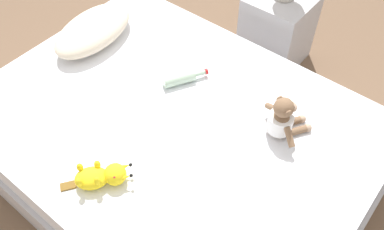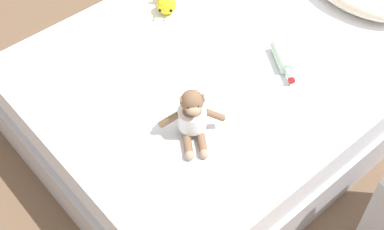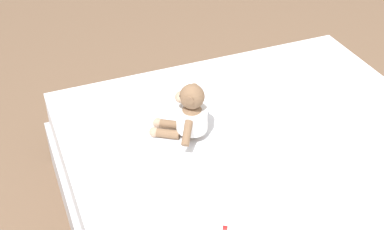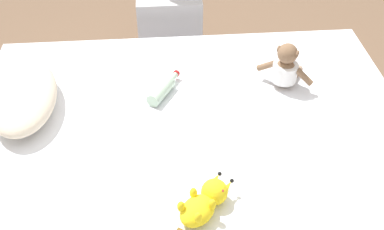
# 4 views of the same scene
# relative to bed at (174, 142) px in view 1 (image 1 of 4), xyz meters

# --- Properties ---
(ground_plane) EXTENTS (16.00, 16.00, 0.00)m
(ground_plane) POSITION_rel_bed_xyz_m (0.00, 0.00, -0.21)
(ground_plane) COLOR brown
(bed) EXTENTS (1.53, 2.03, 0.42)m
(bed) POSITION_rel_bed_xyz_m (0.00, 0.00, 0.00)
(bed) COLOR #B2B2B7
(bed) RESTS_ON ground_plane
(pillow) EXTENTS (0.59, 0.37, 0.15)m
(pillow) POSITION_rel_bed_xyz_m (0.17, 0.76, 0.29)
(pillow) COLOR beige
(pillow) RESTS_ON bed
(plush_monkey) EXTENTS (0.25, 0.26, 0.24)m
(plush_monkey) POSITION_rel_bed_xyz_m (0.25, -0.47, 0.31)
(plush_monkey) COLOR brown
(plush_monkey) RESTS_ON bed
(plush_yellow_creature) EXTENTS (0.28, 0.26, 0.10)m
(plush_yellow_creature) POSITION_rel_bed_xyz_m (-0.48, -0.01, 0.26)
(plush_yellow_creature) COLOR yellow
(plush_yellow_creature) RESTS_ON bed
(glass_bottle) EXTENTS (0.24, 0.17, 0.06)m
(glass_bottle) POSITION_rel_bed_xyz_m (0.21, 0.12, 0.25)
(glass_bottle) COLOR #B2D1B7
(glass_bottle) RESTS_ON bed
(nightstand) EXTENTS (0.40, 0.40, 0.50)m
(nightstand) POSITION_rel_bed_xyz_m (1.15, 0.05, 0.04)
(nightstand) COLOR #B2B2B7
(nightstand) RESTS_ON ground_plane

